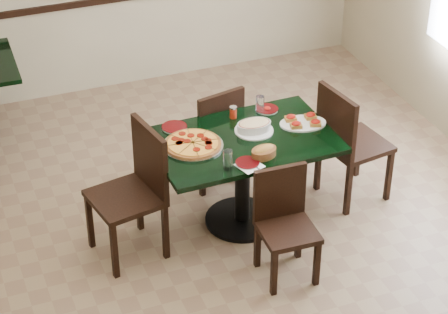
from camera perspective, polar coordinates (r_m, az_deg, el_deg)
name	(u,v)px	position (r m, az deg, el deg)	size (l,w,h in m)	color
floor	(214,247)	(6.53, -0.66, -5.88)	(5.50, 5.50, 0.00)	brown
main_table	(243,159)	(6.46, 1.23, -0.16)	(1.35, 0.89, 0.75)	black
chair_far	(214,131)	(6.94, -0.66, 1.68)	(0.49, 0.49, 0.88)	black
chair_near	(284,218)	(6.07, 3.95, -4.00)	(0.39, 0.39, 0.81)	black
chair_right	(347,138)	(6.80, 8.03, 1.21)	(0.53, 0.53, 0.98)	black
chair_left	(136,184)	(6.22, -5.74, -1.80)	(0.55, 0.55, 1.00)	black
pepperoni_pizza	(193,144)	(6.26, -2.05, 0.85)	(0.44, 0.44, 0.04)	silver
lasagna_casserole	(254,126)	(6.43, 1.98, 2.04)	(0.29, 0.29, 0.09)	silver
bread_basket	(264,152)	(6.14, 2.62, 0.35)	(0.22, 0.18, 0.09)	brown
bruschetta_platter	(303,122)	(6.55, 5.18, 2.31)	(0.40, 0.31, 0.05)	silver
side_plate_near	(247,163)	(6.07, 1.54, -0.39)	(0.17, 0.17, 0.02)	silver
side_plate_far_r	(267,109)	(6.72, 2.84, 3.15)	(0.17, 0.17, 0.03)	silver
side_plate_far_l	(174,127)	(6.49, -3.26, 1.96)	(0.19, 0.19, 0.02)	silver
napkin_setting	(250,166)	(6.05, 1.69, -0.56)	(0.20, 0.20, 0.01)	white
water_glass_a	(260,104)	(6.66, 2.37, 3.45)	(0.06, 0.06, 0.14)	white
water_glass_b	(228,160)	(5.99, 0.25, -0.18)	(0.07, 0.07, 0.14)	white
pepper_shaker	(233,112)	(6.59, 0.60, 2.95)	(0.06, 0.06, 0.09)	#B73113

